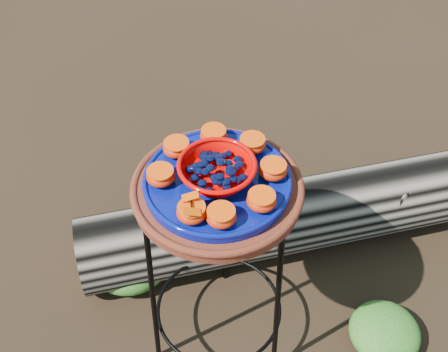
# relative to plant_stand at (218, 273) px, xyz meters

# --- Properties ---
(ground) EXTENTS (60.00, 60.00, 0.00)m
(ground) POSITION_rel_plant_stand_xyz_m (0.00, 0.00, -0.35)
(ground) COLOR black
(plant_stand) EXTENTS (0.44, 0.44, 0.70)m
(plant_stand) POSITION_rel_plant_stand_xyz_m (0.00, 0.00, 0.00)
(plant_stand) COLOR black
(plant_stand) RESTS_ON ground
(terracotta_saucer) EXTENTS (0.43, 0.43, 0.03)m
(terracotta_saucer) POSITION_rel_plant_stand_xyz_m (0.00, 0.00, 0.37)
(terracotta_saucer) COLOR #3E100A
(terracotta_saucer) RESTS_ON plant_stand
(cobalt_plate) EXTENTS (0.37, 0.37, 0.02)m
(cobalt_plate) POSITION_rel_plant_stand_xyz_m (0.00, 0.00, 0.40)
(cobalt_plate) COLOR #08114C
(cobalt_plate) RESTS_ON terracotta_saucer
(red_bowl) EXTENTS (0.18, 0.18, 0.05)m
(red_bowl) POSITION_rel_plant_stand_xyz_m (0.00, 0.00, 0.43)
(red_bowl) COLOR #D20200
(red_bowl) RESTS_ON cobalt_plate
(glass_gems) EXTENTS (0.14, 0.14, 0.02)m
(glass_gems) POSITION_rel_plant_stand_xyz_m (0.00, 0.00, 0.47)
(glass_gems) COLOR black
(glass_gems) RESTS_ON red_bowl
(orange_half_0) EXTENTS (0.07, 0.07, 0.04)m
(orange_half_0) POSITION_rel_plant_stand_xyz_m (-0.04, -0.13, 0.43)
(orange_half_0) COLOR #AF310B
(orange_half_0) RESTS_ON cobalt_plate
(orange_half_1) EXTENTS (0.07, 0.07, 0.04)m
(orange_half_1) POSITION_rel_plant_stand_xyz_m (0.02, -0.14, 0.43)
(orange_half_1) COLOR #AF310B
(orange_half_1) RESTS_ON cobalt_plate
(orange_half_2) EXTENTS (0.07, 0.07, 0.04)m
(orange_half_2) POSITION_rel_plant_stand_xyz_m (0.11, -0.08, 0.43)
(orange_half_2) COLOR #AF310B
(orange_half_2) RESTS_ON cobalt_plate
(orange_half_3) EXTENTS (0.07, 0.07, 0.04)m
(orange_half_3) POSITION_rel_plant_stand_xyz_m (0.14, 0.02, 0.43)
(orange_half_3) COLOR #AF310B
(orange_half_3) RESTS_ON cobalt_plate
(orange_half_4) EXTENTS (0.07, 0.07, 0.04)m
(orange_half_4) POSITION_rel_plant_stand_xyz_m (0.08, 0.11, 0.43)
(orange_half_4) COLOR #AF310B
(orange_half_4) RESTS_ON cobalt_plate
(orange_half_5) EXTENTS (0.07, 0.07, 0.04)m
(orange_half_5) POSITION_rel_plant_stand_xyz_m (-0.02, 0.14, 0.43)
(orange_half_5) COLOR #AF310B
(orange_half_5) RESTS_ON cobalt_plate
(orange_half_6) EXTENTS (0.07, 0.07, 0.04)m
(orange_half_6) POSITION_rel_plant_stand_xyz_m (-0.11, 0.08, 0.43)
(orange_half_6) COLOR #AF310B
(orange_half_6) RESTS_ON cobalt_plate
(orange_half_7) EXTENTS (0.07, 0.07, 0.04)m
(orange_half_7) POSITION_rel_plant_stand_xyz_m (-0.14, -0.02, 0.43)
(orange_half_7) COLOR #AF310B
(orange_half_7) RESTS_ON cobalt_plate
(butterfly) EXTENTS (0.09, 0.07, 0.01)m
(butterfly) POSITION_rel_plant_stand_xyz_m (-0.04, -0.13, 0.46)
(butterfly) COLOR #D84601
(butterfly) RESTS_ON orange_half_0
(driftwood_log) EXTENTS (1.53, 0.86, 0.28)m
(driftwood_log) POSITION_rel_plant_stand_xyz_m (0.19, 0.41, -0.21)
(driftwood_log) COLOR black
(driftwood_log) RESTS_ON ground
(foliage_left) EXTENTS (0.30, 0.30, 0.15)m
(foliage_left) POSITION_rel_plant_stand_xyz_m (-0.35, 0.21, -0.28)
(foliage_left) COLOR #224B14
(foliage_left) RESTS_ON ground
(foliage_right) EXTENTS (0.24, 0.24, 0.12)m
(foliage_right) POSITION_rel_plant_stand_xyz_m (0.55, 0.02, -0.29)
(foliage_right) COLOR #224B14
(foliage_right) RESTS_ON ground
(foliage_back) EXTENTS (0.27, 0.27, 0.14)m
(foliage_back) POSITION_rel_plant_stand_xyz_m (-0.10, 0.65, -0.28)
(foliage_back) COLOR #224B14
(foliage_back) RESTS_ON ground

